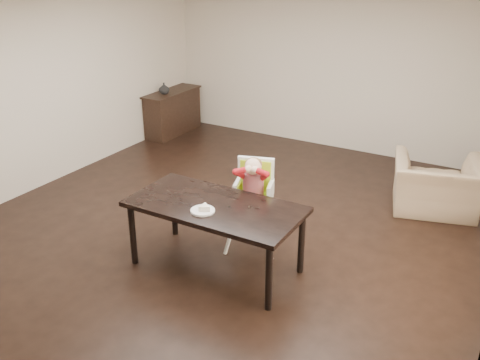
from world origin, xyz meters
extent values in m
plane|color=black|center=(0.00, 0.00, 0.00)|extent=(7.00, 7.00, 0.00)
cube|color=beige|center=(0.00, 3.50, 1.35)|extent=(6.00, 0.02, 2.70)
cube|color=beige|center=(-3.00, 0.00, 1.35)|extent=(0.02, 7.00, 2.70)
cube|color=black|center=(0.34, -0.74, 0.72)|extent=(1.80, 0.90, 0.05)
cylinder|color=black|center=(-0.48, -1.11, 0.35)|extent=(0.07, 0.07, 0.70)
cylinder|color=black|center=(1.16, -1.11, 0.35)|extent=(0.07, 0.07, 0.70)
cylinder|color=black|center=(-0.48, -0.37, 0.35)|extent=(0.07, 0.07, 0.70)
cylinder|color=black|center=(1.16, -0.37, 0.35)|extent=(0.07, 0.07, 0.70)
cylinder|color=white|center=(0.32, -0.39, 0.29)|extent=(0.05, 0.05, 0.57)
cylinder|color=white|center=(0.71, -0.26, 0.29)|extent=(0.05, 0.05, 0.57)
cylinder|color=white|center=(0.19, 0.00, 0.29)|extent=(0.05, 0.05, 0.57)
cylinder|color=white|center=(0.58, 0.13, 0.29)|extent=(0.05, 0.05, 0.57)
cube|color=white|center=(0.45, -0.13, 0.57)|extent=(0.50, 0.48, 0.05)
cube|color=#ADD41B|center=(0.45, -0.13, 0.61)|extent=(0.41, 0.39, 0.03)
cube|color=white|center=(0.40, 0.02, 0.81)|extent=(0.41, 0.18, 0.43)
cube|color=#ADD41B|center=(0.41, -0.01, 0.80)|extent=(0.34, 0.13, 0.39)
cube|color=black|center=(0.37, -0.10, 0.80)|extent=(0.09, 0.18, 0.02)
cube|color=black|center=(0.50, -0.06, 0.80)|extent=(0.09, 0.18, 0.02)
cylinder|color=#B41418|center=(0.45, -0.13, 0.76)|extent=(0.30, 0.30, 0.28)
sphere|color=beige|center=(0.46, -0.15, 0.99)|extent=(0.23, 0.23, 0.18)
ellipsoid|color=brown|center=(0.45, -0.12, 1.01)|extent=(0.23, 0.23, 0.14)
sphere|color=beige|center=(0.45, -0.25, 0.99)|extent=(0.10, 0.10, 0.08)
sphere|color=beige|center=(0.52, -0.23, 0.99)|extent=(0.10, 0.10, 0.08)
cylinder|color=white|center=(0.32, -0.94, 0.76)|extent=(0.26, 0.26, 0.02)
torus|color=white|center=(0.32, -0.94, 0.77)|extent=(0.26, 0.26, 0.01)
imported|color=tan|center=(2.07, 1.83, 0.47)|extent=(1.23, 0.97, 0.94)
cube|color=black|center=(-2.78, 2.70, 0.38)|extent=(0.40, 1.20, 0.76)
cube|color=black|center=(-2.78, 2.70, 0.78)|extent=(0.44, 1.26, 0.03)
imported|color=#99999E|center=(-2.78, 2.48, 0.88)|extent=(0.20, 0.21, 0.19)
camera|label=1|loc=(3.03, -4.87, 3.17)|focal=40.00mm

